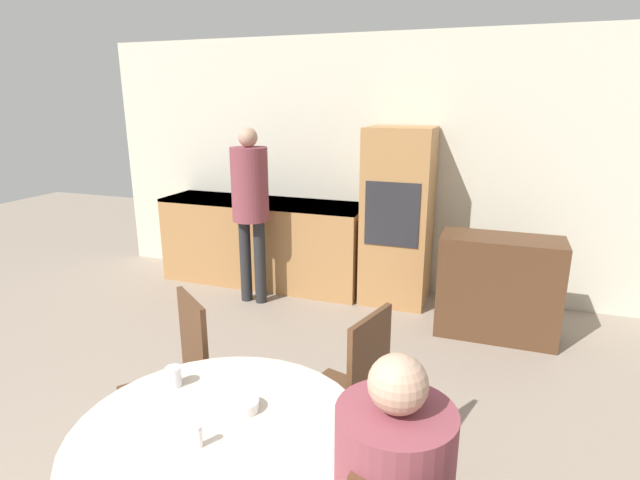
{
  "coord_description": "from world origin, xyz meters",
  "views": [
    {
      "loc": [
        1.11,
        -0.24,
        1.97
      ],
      "look_at": [
        0.06,
        2.68,
        1.09
      ],
      "focal_mm": 28.0,
      "sensor_mm": 36.0,
      "label": 1
    }
  ],
  "objects_px": {
    "oven_unit": "(398,217)",
    "dining_table": "(222,478)",
    "person_standing": "(250,197)",
    "cup": "(174,376)",
    "chair_far_left": "(180,374)",
    "sideboard": "(498,287)",
    "chair_far_right": "(354,387)",
    "bowl_near": "(242,405)"
  },
  "relations": [
    {
      "from": "cup",
      "to": "dining_table",
      "type": "bearing_deg",
      "value": -30.73
    },
    {
      "from": "bowl_near",
      "to": "person_standing",
      "type": "bearing_deg",
      "value": 116.62
    },
    {
      "from": "oven_unit",
      "to": "person_standing",
      "type": "bearing_deg",
      "value": -158.48
    },
    {
      "from": "cup",
      "to": "chair_far_right",
      "type": "bearing_deg",
      "value": 40.37
    },
    {
      "from": "sideboard",
      "to": "cup",
      "type": "distance_m",
      "value": 2.96
    },
    {
      "from": "sideboard",
      "to": "chair_far_right",
      "type": "height_order",
      "value": "chair_far_right"
    },
    {
      "from": "sideboard",
      "to": "bowl_near",
      "type": "height_order",
      "value": "sideboard"
    },
    {
      "from": "dining_table",
      "to": "person_standing",
      "type": "distance_m",
      "value": 3.12
    },
    {
      "from": "dining_table",
      "to": "bowl_near",
      "type": "distance_m",
      "value": 0.29
    },
    {
      "from": "dining_table",
      "to": "sideboard",
      "type": "bearing_deg",
      "value": 70.3
    },
    {
      "from": "dining_table",
      "to": "person_standing",
      "type": "bearing_deg",
      "value": 115.01
    },
    {
      "from": "dining_table",
      "to": "chair_far_right",
      "type": "xyz_separation_m",
      "value": [
        0.32,
        0.78,
        0.01
      ]
    },
    {
      "from": "sideboard",
      "to": "bowl_near",
      "type": "bearing_deg",
      "value": -110.36
    },
    {
      "from": "sideboard",
      "to": "cup",
      "type": "height_order",
      "value": "sideboard"
    },
    {
      "from": "oven_unit",
      "to": "chair_far_right",
      "type": "xyz_separation_m",
      "value": [
        0.29,
        -2.53,
        -0.33
      ]
    },
    {
      "from": "chair_far_left",
      "to": "cup",
      "type": "relative_size",
      "value": 10.63
    },
    {
      "from": "oven_unit",
      "to": "dining_table",
      "type": "relative_size",
      "value": 1.49
    },
    {
      "from": "oven_unit",
      "to": "dining_table",
      "type": "distance_m",
      "value": 3.32
    },
    {
      "from": "dining_table",
      "to": "bowl_near",
      "type": "bearing_deg",
      "value": 82.49
    },
    {
      "from": "sideboard",
      "to": "dining_table",
      "type": "height_order",
      "value": "sideboard"
    },
    {
      "from": "sideboard",
      "to": "chair_far_left",
      "type": "bearing_deg",
      "value": -125.91
    },
    {
      "from": "sideboard",
      "to": "cup",
      "type": "bearing_deg",
      "value": -117.58
    },
    {
      "from": "oven_unit",
      "to": "bowl_near",
      "type": "xyz_separation_m",
      "value": [
        -0.01,
        -3.16,
        -0.1
      ]
    },
    {
      "from": "oven_unit",
      "to": "chair_far_right",
      "type": "distance_m",
      "value": 2.56
    },
    {
      "from": "oven_unit",
      "to": "sideboard",
      "type": "xyz_separation_m",
      "value": [
        0.98,
        -0.49,
        -0.43
      ]
    },
    {
      "from": "dining_table",
      "to": "cup",
      "type": "height_order",
      "value": "cup"
    },
    {
      "from": "cup",
      "to": "sideboard",
      "type": "bearing_deg",
      "value": 62.42
    },
    {
      "from": "person_standing",
      "to": "oven_unit",
      "type": "bearing_deg",
      "value": 21.52
    },
    {
      "from": "chair_far_left",
      "to": "oven_unit",
      "type": "bearing_deg",
      "value": 114.26
    },
    {
      "from": "sideboard",
      "to": "bowl_near",
      "type": "xyz_separation_m",
      "value": [
        -0.99,
        -2.66,
        0.33
      ]
    },
    {
      "from": "person_standing",
      "to": "bowl_near",
      "type": "relative_size",
      "value": 12.43
    },
    {
      "from": "sideboard",
      "to": "chair_far_left",
      "type": "relative_size",
      "value": 1.02
    },
    {
      "from": "person_standing",
      "to": "cup",
      "type": "xyz_separation_m",
      "value": [
        0.95,
        -2.57,
        -0.28
      ]
    },
    {
      "from": "dining_table",
      "to": "chair_far_right",
      "type": "distance_m",
      "value": 0.84
    },
    {
      "from": "person_standing",
      "to": "cup",
      "type": "height_order",
      "value": "person_standing"
    },
    {
      "from": "oven_unit",
      "to": "person_standing",
      "type": "height_order",
      "value": "oven_unit"
    },
    {
      "from": "chair_far_right",
      "to": "person_standing",
      "type": "height_order",
      "value": "person_standing"
    },
    {
      "from": "chair_far_right",
      "to": "cup",
      "type": "relative_size",
      "value": 10.63
    },
    {
      "from": "dining_table",
      "to": "bowl_near",
      "type": "height_order",
      "value": "bowl_near"
    },
    {
      "from": "oven_unit",
      "to": "chair_far_left",
      "type": "bearing_deg",
      "value": -103.2
    },
    {
      "from": "bowl_near",
      "to": "chair_far_left",
      "type": "bearing_deg",
      "value": 145.36
    },
    {
      "from": "sideboard",
      "to": "chair_far_right",
      "type": "distance_m",
      "value": 2.15
    }
  ]
}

